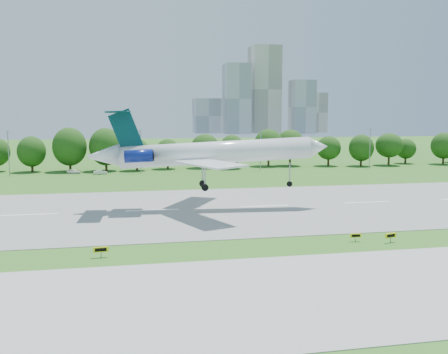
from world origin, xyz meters
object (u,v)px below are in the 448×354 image
(airliner, at_px, (204,152))
(service_vehicle_a, at_px, (101,172))
(taxi_sign_left, at_px, (101,250))
(service_vehicle_b, at_px, (74,172))

(airliner, distance_m, service_vehicle_a, 60.85)
(airliner, relative_size, taxi_sign_left, 23.89)
(service_vehicle_a, bearing_deg, service_vehicle_b, 53.14)
(taxi_sign_left, bearing_deg, service_vehicle_a, 88.76)
(service_vehicle_a, relative_size, service_vehicle_b, 0.99)
(service_vehicle_b, bearing_deg, service_vehicle_a, -97.18)
(taxi_sign_left, relative_size, service_vehicle_a, 0.48)
(taxi_sign_left, bearing_deg, service_vehicle_b, 93.53)
(taxi_sign_left, distance_m, service_vehicle_a, 84.38)
(taxi_sign_left, relative_size, service_vehicle_b, 0.47)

